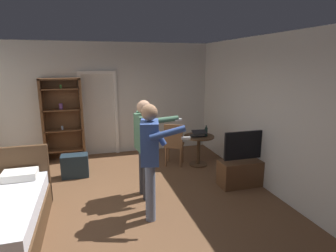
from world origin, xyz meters
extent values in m
plane|color=brown|center=(0.00, 0.00, 0.00)|extent=(6.35, 6.35, 0.00)
cube|color=beige|center=(0.00, 2.94, 1.41)|extent=(5.63, 0.12, 2.83)
cube|color=beige|center=(2.75, 0.00, 1.41)|extent=(0.12, 6.01, 2.83)
cube|color=white|center=(-0.62, 2.86, 1.02)|extent=(0.08, 0.08, 2.05)
cube|color=white|center=(0.23, 2.86, 1.02)|extent=(0.08, 0.08, 2.05)
cube|color=white|center=(-0.19, 2.86, 2.09)|extent=(0.93, 0.08, 0.08)
cube|color=#4C331E|center=(-1.84, 0.52, 0.51)|extent=(1.42, 0.08, 1.02)
cube|color=white|center=(-1.53, 0.26, 0.63)|extent=(0.50, 0.34, 0.12)
cube|color=brown|center=(-1.48, 2.68, 0.99)|extent=(0.06, 0.32, 1.98)
cube|color=brown|center=(-0.60, 2.68, 0.99)|extent=(0.06, 0.32, 1.98)
cube|color=brown|center=(-1.04, 2.68, 1.96)|extent=(0.93, 0.32, 0.04)
cube|color=brown|center=(-1.04, 2.83, 0.99)|extent=(0.93, 0.02, 1.98)
cube|color=brown|center=(-1.04, 2.68, 0.25)|extent=(0.87, 0.32, 0.03)
cube|color=brown|center=(-1.04, 2.68, 0.74)|extent=(0.87, 0.32, 0.03)
cylinder|color=#93A9C8|center=(-1.08, 2.68, 0.80)|extent=(0.05, 0.05, 0.08)
cube|color=brown|center=(-1.04, 2.68, 1.24)|extent=(0.87, 0.32, 0.03)
cylinder|color=#804C97|center=(-1.06, 2.68, 1.32)|extent=(0.08, 0.08, 0.14)
cube|color=brown|center=(-1.04, 2.68, 1.73)|extent=(0.87, 0.32, 0.03)
cylinder|color=#55973F|center=(-1.03, 2.68, 1.79)|extent=(0.05, 0.05, 0.08)
cube|color=brown|center=(2.39, 0.18, 0.25)|extent=(1.01, 0.40, 0.50)
cube|color=black|center=(2.39, 0.16, 0.82)|extent=(0.93, 0.05, 0.54)
cube|color=#4652C6|center=(2.39, 0.19, 0.82)|extent=(0.87, 0.01, 0.48)
cylinder|color=#4C331E|center=(1.94, 1.42, 0.33)|extent=(0.08, 0.08, 0.67)
cylinder|color=#4C331E|center=(1.94, 1.42, 0.01)|extent=(0.42, 0.42, 0.03)
cylinder|color=#4C331E|center=(1.94, 1.42, 0.68)|extent=(0.70, 0.70, 0.03)
cube|color=black|center=(1.91, 1.42, 0.71)|extent=(0.34, 0.25, 0.02)
cube|color=black|center=(1.90, 1.30, 0.82)|extent=(0.34, 0.23, 0.06)
cube|color=navy|center=(1.90, 1.31, 0.82)|extent=(0.31, 0.19, 0.05)
cylinder|color=#182C27|center=(2.08, 1.34, 0.80)|extent=(0.06, 0.06, 0.20)
cylinder|color=#182C27|center=(2.08, 1.34, 0.93)|extent=(0.03, 0.03, 0.05)
cylinder|color=brown|center=(1.64, 1.70, 0.23)|extent=(0.04, 0.04, 0.45)
cylinder|color=brown|center=(1.34, 1.85, 0.23)|extent=(0.04, 0.04, 0.45)
cylinder|color=brown|center=(1.50, 1.39, 0.23)|extent=(0.04, 0.04, 0.45)
cylinder|color=brown|center=(1.19, 1.54, 0.23)|extent=(0.04, 0.04, 0.45)
cube|color=brown|center=(1.42, 1.62, 0.47)|extent=(0.56, 0.56, 0.04)
cube|color=brown|center=(1.34, 1.47, 0.74)|extent=(0.40, 0.22, 0.50)
cylinder|color=slate|center=(0.42, -0.29, 0.44)|extent=(0.15, 0.15, 0.88)
cylinder|color=slate|center=(0.37, -0.53, 0.44)|extent=(0.15, 0.15, 0.88)
cube|color=#334C8C|center=(0.40, -0.41, 1.20)|extent=(0.35, 0.48, 0.63)
sphere|color=#936B4C|center=(0.40, -0.41, 1.64)|extent=(0.24, 0.24, 0.24)
cylinder|color=#334C8C|center=(0.54, -0.19, 1.31)|extent=(0.35, 0.17, 0.50)
cylinder|color=#334C8C|center=(0.59, -0.70, 1.39)|extent=(0.52, 0.20, 0.22)
cube|color=white|center=(0.83, -0.78, 1.32)|extent=(0.13, 0.06, 0.04)
cylinder|color=#333338|center=(0.44, 0.38, 0.43)|extent=(0.15, 0.15, 0.87)
cylinder|color=#333338|center=(0.46, 0.14, 0.43)|extent=(0.15, 0.15, 0.87)
cube|color=#3F664C|center=(0.45, 0.26, 1.17)|extent=(0.29, 0.45, 0.61)
sphere|color=tan|center=(0.45, 0.26, 1.61)|extent=(0.23, 0.23, 0.23)
cylinder|color=#3F664C|center=(0.52, 0.50, 1.29)|extent=(0.34, 0.12, 0.50)
cylinder|color=#3F664C|center=(0.72, 0.04, 1.42)|extent=(0.52, 0.13, 0.11)
cube|color=white|center=(0.98, 0.04, 1.41)|extent=(0.12, 0.05, 0.04)
cube|color=#1E2D38|center=(-0.78, 1.51, 0.24)|extent=(0.54, 0.31, 0.48)
camera|label=1|loc=(-0.43, -4.23, 2.35)|focal=29.60mm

